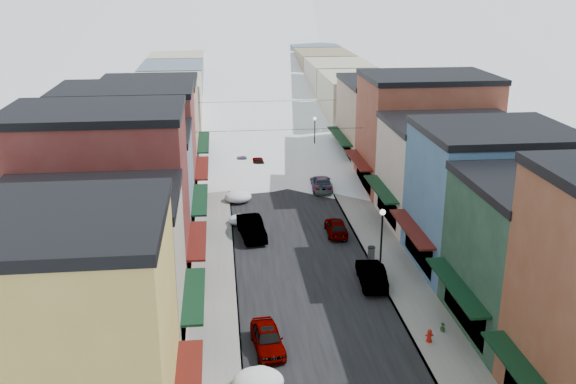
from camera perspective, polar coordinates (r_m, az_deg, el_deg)
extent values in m
cube|color=black|center=(83.16, -2.04, 4.50)|extent=(10.00, 160.00, 0.01)
cube|color=gray|center=(82.94, -6.60, 4.40)|extent=(3.20, 160.00, 0.15)
cube|color=gray|center=(83.87, 2.48, 4.66)|extent=(3.20, 160.00, 0.15)
cube|color=slate|center=(82.94, -5.53, 4.44)|extent=(0.10, 160.00, 0.15)
cube|color=slate|center=(83.65, 1.42, 4.64)|extent=(0.10, 160.00, 0.15)
cube|color=#D9B350|center=(29.53, -20.30, -12.87)|extent=(10.00, 8.50, 11.00)
cube|color=black|center=(27.09, -21.66, -2.39)|extent=(10.20, 8.70, 0.50)
cube|color=#BBAA96|center=(37.29, -17.17, -7.42)|extent=(10.00, 8.00, 9.00)
cube|color=black|center=(35.52, -17.89, -0.51)|extent=(10.20, 8.20, 0.50)
cube|color=black|center=(37.17, -8.37, -9.06)|extent=(1.20, 6.80, 0.15)
cube|color=maroon|center=(44.08, -16.18, -1.12)|extent=(11.00, 8.00, 12.00)
cube|color=black|center=(42.45, -16.94, 6.84)|extent=(11.20, 8.20, 0.50)
cube|color=#52130E|center=(44.41, -8.07, -4.26)|extent=(1.20, 6.80, 0.15)
cube|color=gray|center=(52.50, -14.00, 0.23)|extent=(10.00, 9.00, 8.50)
cube|color=black|center=(51.30, -14.39, 5.00)|extent=(10.20, 9.20, 0.50)
cube|color=black|center=(52.35, -7.84, -0.65)|extent=(1.20, 7.65, 0.15)
cube|color=maroon|center=(60.92, -13.97, 3.75)|extent=(12.00, 9.00, 10.50)
cube|color=black|center=(59.79, -14.38, 8.85)|extent=(12.20, 9.20, 0.50)
cube|color=#52130E|center=(60.92, -7.66, 2.14)|extent=(1.20, 7.65, 0.15)
cube|color=tan|center=(70.57, -12.14, 5.48)|extent=(10.00, 11.00, 9.50)
cube|color=black|center=(69.63, -12.42, 9.48)|extent=(10.20, 11.20, 0.50)
cube|color=black|center=(70.56, -7.52, 4.44)|extent=(1.20, 9.35, 0.15)
cube|color=black|center=(31.99, 20.46, -15.13)|extent=(1.20, 7.65, 0.15)
cube|color=#1D3C2B|center=(40.80, 22.27, -5.70)|extent=(10.00, 9.00, 9.00)
cube|color=black|center=(39.20, 23.11, 0.65)|extent=(10.20, 9.20, 0.50)
cube|color=black|center=(39.07, 14.71, -8.07)|extent=(1.20, 7.65, 0.15)
cube|color=#3E668D|center=(48.10, 17.43, -0.85)|extent=(10.00, 9.00, 10.00)
cube|color=black|center=(46.69, 18.05, 5.23)|extent=(10.20, 9.20, 0.50)
cube|color=#52130E|center=(46.80, 10.91, -3.20)|extent=(1.20, 7.65, 0.15)
cube|color=beige|center=(56.42, 14.30, 1.48)|extent=(11.00, 9.00, 8.50)
cube|color=black|center=(55.30, 14.67, 5.94)|extent=(11.20, 9.20, 0.50)
cube|color=black|center=(54.93, 8.23, 0.27)|extent=(1.20, 7.65, 0.15)
cube|color=brown|center=(64.44, 12.09, 4.92)|extent=(12.00, 9.00, 11.00)
cube|color=black|center=(63.36, 12.44, 9.98)|extent=(12.20, 9.20, 0.50)
cube|color=#52130E|center=(63.29, 6.25, 2.83)|extent=(1.20, 7.65, 0.15)
cube|color=tan|center=(73.71, 8.92, 6.02)|extent=(10.00, 11.00, 9.00)
cube|color=black|center=(72.83, 9.11, 9.67)|extent=(10.20, 11.20, 0.50)
cube|color=black|center=(72.76, 4.59, 4.98)|extent=(1.20, 9.35, 0.15)
cube|color=gray|center=(84.29, -10.74, 7.16)|extent=(9.00, 13.00, 8.00)
cube|color=gray|center=(86.00, 6.24, 7.60)|extent=(9.00, 13.00, 8.00)
cube|color=gray|center=(98.03, -10.17, 8.79)|extent=(9.00, 13.00, 8.00)
cube|color=gray|center=(99.50, 4.52, 9.16)|extent=(9.00, 13.00, 8.00)
cube|color=gray|center=(111.82, -9.74, 10.01)|extent=(9.00, 13.00, 8.00)
cube|color=gray|center=(113.12, 3.20, 10.34)|extent=(9.00, 13.00, 8.00)
cube|color=gray|center=(125.67, -9.40, 10.96)|extent=(9.00, 13.00, 8.00)
cube|color=gray|center=(126.82, 2.16, 11.26)|extent=(9.00, 13.00, 8.00)
cube|color=silver|center=(245.91, -5.05, 15.28)|extent=(360.00, 40.00, 12.00)
cylinder|color=black|center=(62.33, -0.72, 5.54)|extent=(16.40, 0.04, 0.04)
cylinder|color=black|center=(76.96, -1.81, 8.07)|extent=(16.40, 0.04, 0.04)
imported|color=gray|center=(37.62, -1.82, -12.88)|extent=(2.04, 4.21, 1.39)
imported|color=black|center=(52.56, -3.26, -3.18)|extent=(2.41, 5.19, 1.65)
imported|color=#9D9EA5|center=(71.17, -4.13, 2.56)|extent=(2.15, 4.69, 1.33)
imported|color=black|center=(45.12, 7.43, -7.25)|extent=(1.92, 4.74, 1.53)
imported|color=#9C9EA5|center=(53.21, 4.31, -3.09)|extent=(1.77, 4.09, 1.37)
imported|color=black|center=(64.18, 2.98, 0.82)|extent=(2.26, 4.98, 1.42)
imported|color=gray|center=(70.41, -2.66, 2.44)|extent=(1.80, 4.17, 1.40)
imported|color=silver|center=(98.53, -1.68, 7.21)|extent=(3.33, 5.93, 1.57)
cylinder|color=#B61409|center=(39.20, 12.42, -12.78)|extent=(0.35, 0.35, 0.10)
cylinder|color=#B61409|center=(39.07, 12.44, -12.46)|extent=(0.25, 0.25, 0.62)
sphere|color=#B61409|center=(38.89, 12.48, -12.01)|extent=(0.27, 0.27, 0.27)
cylinder|color=#B61409|center=(39.02, 12.45, -12.33)|extent=(0.46, 0.10, 0.10)
cylinder|color=#595B5E|center=(48.76, 7.41, -5.40)|extent=(0.52, 0.52, 0.91)
cylinder|color=black|center=(48.57, 7.44, -4.89)|extent=(0.57, 0.57, 0.06)
cylinder|color=black|center=(46.58, 8.15, -7.18)|extent=(0.34, 0.34, 0.11)
cylinder|color=black|center=(45.66, 8.28, -4.67)|extent=(0.14, 0.14, 4.56)
sphere|color=white|center=(44.76, 8.42, -1.79)|extent=(0.41, 0.41, 0.41)
cylinder|color=black|center=(76.12, 2.36, 3.31)|extent=(0.32, 0.32, 0.11)
cylinder|color=black|center=(75.59, 2.38, 4.83)|extent=(0.13, 0.13, 4.29)
sphere|color=white|center=(75.07, 2.41, 6.54)|extent=(0.39, 0.39, 0.39)
imported|color=#295828|center=(40.29, 13.58, -11.59)|extent=(0.42, 0.42, 0.54)
ellipsoid|color=white|center=(34.41, -2.68, -16.49)|extent=(2.68, 2.27, 1.14)
ellipsoid|color=white|center=(35.56, -2.47, -15.74)|extent=(1.15, 1.03, 0.57)
ellipsoid|color=white|center=(55.34, -4.25, -2.48)|extent=(2.10, 1.77, 0.89)
ellipsoid|color=white|center=(56.54, -4.09, -2.24)|extent=(0.90, 0.81, 0.45)
ellipsoid|color=white|center=(60.74, -4.46, -0.43)|extent=(2.55, 2.16, 1.08)
ellipsoid|color=white|center=(61.96, -4.31, -0.30)|extent=(1.09, 0.98, 0.55)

